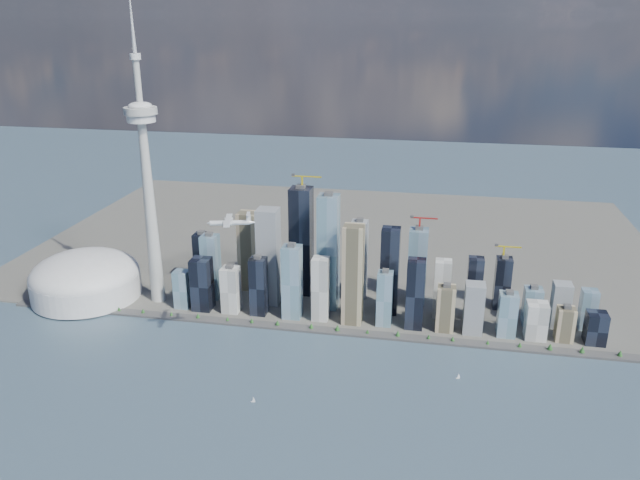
% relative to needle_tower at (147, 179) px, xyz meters
% --- Properties ---
extents(ground, '(4000.00, 4000.00, 0.00)m').
position_rel_needle_tower_xyz_m(ground, '(300.00, -310.00, -235.84)').
color(ground, '#2F4552').
rests_on(ground, ground).
extents(seawall, '(1100.00, 22.00, 4.00)m').
position_rel_needle_tower_xyz_m(seawall, '(300.00, -60.00, -233.84)').
color(seawall, '#383838').
rests_on(seawall, ground).
extents(land, '(1400.00, 900.00, 3.00)m').
position_rel_needle_tower_xyz_m(land, '(300.00, 390.00, -234.34)').
color(land, '#4C4C47').
rests_on(land, ground).
extents(shoreline_trees, '(960.53, 7.20, 8.80)m').
position_rel_needle_tower_xyz_m(shoreline_trees, '(300.00, -60.00, -227.06)').
color(shoreline_trees, '#3F2D1E').
rests_on(shoreline_trees, seawall).
extents(skyscraper_cluster, '(736.00, 142.00, 233.42)m').
position_rel_needle_tower_xyz_m(skyscraper_cluster, '(359.62, 26.82, -163.94)').
color(skyscraper_cluster, black).
rests_on(skyscraper_cluster, land).
extents(needle_tower, '(56.00, 56.00, 550.50)m').
position_rel_needle_tower_xyz_m(needle_tower, '(0.00, 0.00, 0.00)').
color(needle_tower, '#A3A49E').
rests_on(needle_tower, land).
extents(dome_stadium, '(200.00, 200.00, 86.00)m').
position_rel_needle_tower_xyz_m(dome_stadium, '(-140.00, -10.00, -196.40)').
color(dome_stadium, silver).
rests_on(dome_stadium, land).
extents(airplane, '(68.12, 60.71, 16.79)m').
position_rel_needle_tower_xyz_m(airplane, '(215.06, -186.48, -5.64)').
color(airplane, silver).
rests_on(airplane, ground).
extents(sailboat_west, '(6.64, 2.32, 9.18)m').
position_rel_needle_tower_xyz_m(sailboat_west, '(267.82, -280.36, -232.89)').
color(sailboat_west, silver).
rests_on(sailboat_west, ground).
extents(sailboat_east, '(6.42, 3.28, 8.96)m').
position_rel_needle_tower_xyz_m(sailboat_east, '(549.45, -166.02, -232.96)').
color(sailboat_east, silver).
rests_on(sailboat_east, ground).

